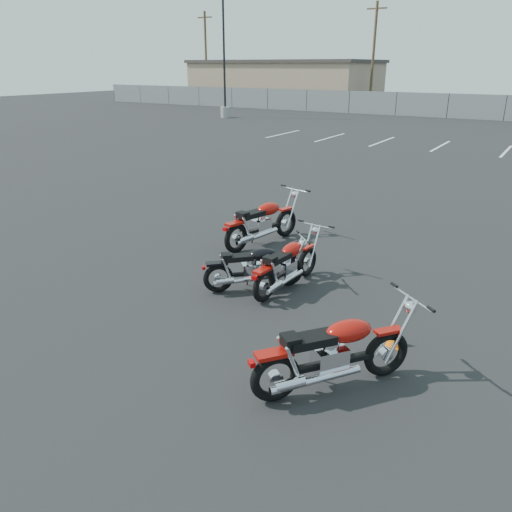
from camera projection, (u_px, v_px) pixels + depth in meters
The scene contains 12 objects.
ground at pixel (228, 299), 8.62m from camera, with size 120.00×120.00×0.00m, color black.
motorcycle_front_red at pixel (262, 222), 11.09m from camera, with size 1.02×2.30×1.13m.
motorcycle_second_black at pixel (254, 267), 8.88m from camera, with size 1.59×1.60×0.93m.
motorcycle_third_red at pixel (287, 265), 8.90m from camera, with size 0.79×2.03×0.99m.
motorcycle_rear_red at pixel (333, 353), 6.08m from camera, with size 1.72×2.02×1.10m.
training_cone_near at pixel (396, 335), 7.17m from camera, with size 0.26×0.26×0.31m.
light_pole_west at pixel (225, 84), 37.70m from camera, with size 0.80×0.70×9.55m.
chainlink_fence at pixel (505, 108), 36.02m from camera, with size 80.06×0.06×1.80m.
tan_building_west at pixel (286, 82), 52.00m from camera, with size 18.40×10.40×4.30m.
utility_pole_a at pixel (206, 56), 52.67m from camera, with size 1.80×0.24×9.00m.
utility_pole_b at pixel (373, 54), 44.56m from camera, with size 1.80×0.24×9.00m.
parking_line_stripes at pixel (411, 144), 25.70m from camera, with size 15.12×4.00×0.01m.
Camera 1 is at (4.53, -6.34, 3.79)m, focal length 35.00 mm.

